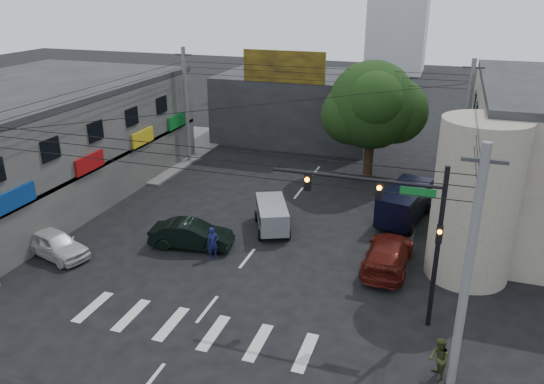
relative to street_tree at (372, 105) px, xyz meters
The scene contains 18 objects.
ground 18.30m from the street_tree, 103.24° to the right, with size 160.00×160.00×0.00m, color black.
sidewalk_far_left 22.67m from the street_tree, behind, with size 16.00×16.00×0.15m, color #514F4C.
building_left 24.68m from the street_tree, 153.43° to the right, with size 14.00×24.00×7.00m, color #43413F.
corner_column 14.84m from the street_tree, 61.70° to the right, with size 4.00×4.00×8.00m, color gray.
building_far 12.29m from the street_tree, 131.63° to the left, with size 14.00×10.00×6.00m, color #232326.
billboard 9.17m from the street_tree, 152.86° to the left, with size 7.00×0.30×2.60m, color olive.
street_tree is the anchor object (origin of this frame).
traffic_gantry 18.42m from the street_tree, 78.01° to the right, with size 7.10×0.35×7.20m.
utility_pole_near_right 22.48m from the street_tree, 73.18° to the right, with size 0.32×0.32×9.20m, color #59595B.
utility_pole_far_left 14.56m from the street_tree, behind, with size 0.32×0.32×9.20m, color #59595B.
utility_pole_far_right 6.63m from the street_tree, ahead, with size 0.32×0.32×9.20m, color #59595B.
dark_sedan 17.14m from the street_tree, 116.65° to the right, with size 4.76×2.28×1.51m, color black.
white_compact 23.19m from the street_tree, 127.52° to the right, with size 4.50×2.75×1.43m, color silver.
maroon_sedan 14.72m from the street_tree, 76.77° to the right, with size 2.34×5.42×1.55m, color #4D110B.
silver_minivan 12.72m from the street_tree, 109.20° to the right, with size 3.07×4.19×1.66m, color gray, non-canonical shape.
navy_van 9.21m from the street_tree, 65.11° to the right, with size 3.06×5.61×2.12m, color black, non-canonical shape.
traffic_officer 17.16m from the street_tree, 110.32° to the right, with size 0.77×0.70×1.75m, color #121442.
pedestrian_olive 22.64m from the street_tree, 74.29° to the right, with size 0.87×0.98×1.69m, color #323B1B.
Camera 1 is at (9.24, -21.29, 13.68)m, focal length 35.00 mm.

